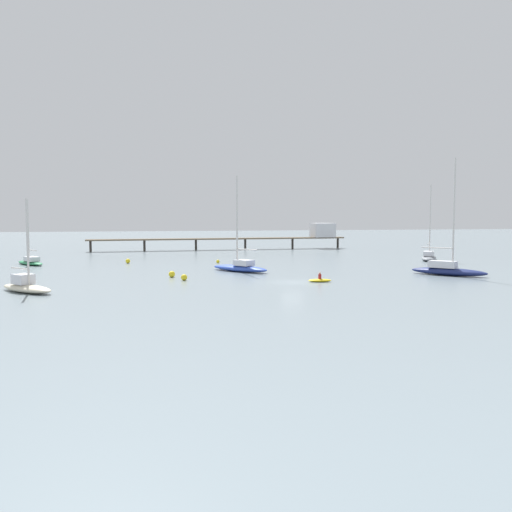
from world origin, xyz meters
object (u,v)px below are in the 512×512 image
pier (282,234)px  dinghy_yellow (320,280)px  mooring_buoy_near (184,277)px  sailboat_cream (26,286)px  mooring_buoy_inner (128,261)px  sailboat_blue (240,266)px  sailboat_green (31,261)px  sailboat_gray (429,256)px  mooring_buoy_mid (172,274)px  sailboat_navy (448,269)px  mooring_buoy_far (218,261)px

pier → dinghy_yellow: size_ratio=20.23×
dinghy_yellow → mooring_buoy_near: size_ratio=3.74×
pier → sailboat_cream: 75.32m
sailboat_cream → mooring_buoy_inner: sailboat_cream is taller
sailboat_blue → sailboat_green: 34.41m
sailboat_gray → mooring_buoy_mid: sailboat_gray is taller
sailboat_navy → sailboat_cream: 50.21m
sailboat_navy → dinghy_yellow: size_ratio=5.28×
mooring_buoy_far → mooring_buoy_mid: bearing=-113.8°
sailboat_gray → dinghy_yellow: 37.50m
dinghy_yellow → mooring_buoy_inner: (-22.50, 29.17, 0.16)m
mooring_buoy_far → mooring_buoy_near: bearing=-107.5°
sailboat_navy → mooring_buoy_mid: size_ratio=18.88×
sailboat_blue → mooring_buoy_inner: size_ratio=17.57×
sailboat_green → dinghy_yellow: size_ratio=3.56×
sailboat_gray → pier: bearing=115.9°
sailboat_blue → sailboat_cream: bearing=-148.1°
pier → mooring_buoy_near: size_ratio=75.76×
sailboat_blue → mooring_buoy_mid: size_ratio=16.52×
pier → mooring_buoy_inner: 45.56m
sailboat_blue → mooring_buoy_far: 13.62m
sailboat_cream → dinghy_yellow: bearing=3.7°
pier → sailboat_navy: (7.36, -56.78, -2.59)m
pier → sailboat_navy: 57.32m
sailboat_green → mooring_buoy_near: sailboat_green is taller
sailboat_gray → mooring_buoy_near: (-43.23, -20.69, -0.36)m
pier → mooring_buoy_mid: (-27.51, -51.95, -3.06)m
mooring_buoy_inner → mooring_buoy_far: bearing=-9.4°
sailboat_gray → mooring_buoy_inner: size_ratio=17.26×
sailboat_blue → sailboat_cream: sailboat_blue is taller
dinghy_yellow → mooring_buoy_inner: size_ratio=3.81×
pier → dinghy_yellow: (-10.90, -60.00, -3.25)m
sailboat_navy → mooring_buoy_far: size_ratio=27.30×
sailboat_blue → dinghy_yellow: sailboat_blue is taller
mooring_buoy_mid → mooring_buoy_near: mooring_buoy_mid is taller
sailboat_green → mooring_buoy_inner: sailboat_green is taller
pier → sailboat_green: 56.95m
sailboat_blue → mooring_buoy_inner: (-15.45, 15.90, -0.35)m
sailboat_blue → sailboat_cream: (-24.62, -15.34, -0.05)m
pier → mooring_buoy_mid: pier is taller
sailboat_green → mooring_buoy_near: size_ratio=13.34×
sailboat_navy → sailboat_blue: size_ratio=1.14×
sailboat_navy → dinghy_yellow: sailboat_navy is taller
pier → sailboat_navy: sailboat_navy is taller
mooring_buoy_near → mooring_buoy_inner: bearing=106.1°
pier → mooring_buoy_inner: pier is taller
pier → sailboat_green: size_ratio=5.68×
sailboat_blue → mooring_buoy_mid: bearing=-151.4°
sailboat_green → pier: bearing=32.1°
mooring_buoy_inner → mooring_buoy_near: 25.77m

